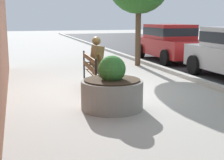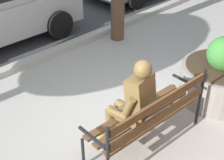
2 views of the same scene
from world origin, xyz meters
name	(u,v)px [view 2 (image 2 of 2)]	position (x,y,z in m)	size (l,w,h in m)	color
ground_plane	(140,137)	(0.00, 0.00, 0.00)	(80.00, 80.00, 0.00)	#ADA8A0
curb_stone	(28,62)	(0.00, 2.90, 0.06)	(60.00, 0.20, 0.12)	#B2AFA8
park_bench	(151,115)	(-0.06, -0.19, 0.54)	(1.82, 0.63, 0.95)	brown
bronze_statue_seated	(131,105)	(-0.20, 0.03, 0.67)	(0.61, 0.82, 1.37)	brown
concrete_planter	(220,78)	(1.63, -0.27, 0.38)	(1.26, 1.26, 1.10)	gray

